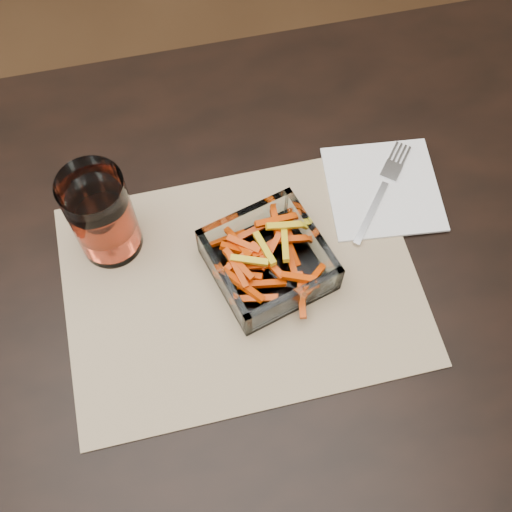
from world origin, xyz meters
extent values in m
plane|color=#331E0F|center=(0.00, 0.00, 0.00)|extent=(4.50, 4.50, 0.00)
cube|color=black|center=(0.00, 0.00, 0.73)|extent=(1.60, 0.90, 0.03)
cylinder|color=black|center=(0.72, 0.37, 0.36)|extent=(0.06, 0.06, 0.72)
cube|color=tan|center=(0.11, 0.03, 0.75)|extent=(0.45, 0.33, 0.00)
cube|color=white|center=(0.15, 0.04, 0.76)|extent=(0.17, 0.17, 0.01)
cube|color=white|center=(0.14, 0.11, 0.78)|extent=(0.13, 0.05, 0.05)
cube|color=white|center=(0.17, -0.02, 0.78)|extent=(0.13, 0.05, 0.05)
cube|color=white|center=(0.09, 0.03, 0.78)|extent=(0.05, 0.13, 0.05)
cube|color=white|center=(0.21, 0.06, 0.78)|extent=(0.05, 0.13, 0.05)
cylinder|color=white|center=(-0.04, 0.13, 0.82)|extent=(0.08, 0.08, 0.14)
cylinder|color=#A52E17|center=(-0.04, 0.13, 0.81)|extent=(0.07, 0.07, 0.09)
cube|color=white|center=(0.34, 0.13, 0.76)|extent=(0.17, 0.17, 0.00)
cube|color=silver|center=(0.31, 0.09, 0.76)|extent=(0.07, 0.09, 0.00)
cube|color=silver|center=(0.36, 0.15, 0.76)|extent=(0.04, 0.04, 0.00)
cube|color=silver|center=(0.37, 0.18, 0.76)|extent=(0.02, 0.03, 0.00)
cube|color=silver|center=(0.37, 0.18, 0.76)|extent=(0.02, 0.03, 0.00)
cube|color=silver|center=(0.38, 0.18, 0.76)|extent=(0.02, 0.03, 0.00)
cube|color=silver|center=(0.38, 0.17, 0.76)|extent=(0.02, 0.03, 0.00)
camera|label=1|loc=(0.06, -0.30, 1.51)|focal=45.00mm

